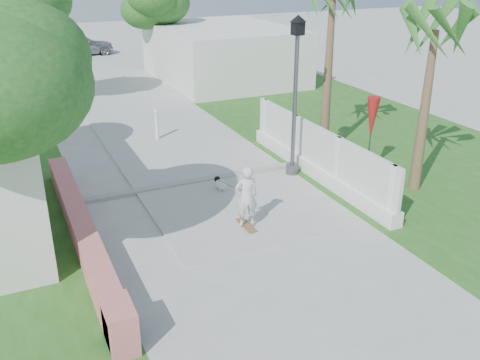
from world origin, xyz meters
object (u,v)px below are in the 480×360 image
dog (220,184)px  street_lamp (295,91)px  patio_umbrella (372,119)px  bollard (157,124)px  parked_car (80,45)px  skateboarder (231,187)px

dog → street_lamp: bearing=3.6°
street_lamp → patio_umbrella: street_lamp is taller
bollard → dog: 4.80m
street_lamp → parked_car: bearing=96.1°
skateboarder → dog: (0.24, 1.31, -0.48)m
skateboarder → parked_car: bearing=-81.7°
street_lamp → parked_car: size_ratio=1.12×
street_lamp → patio_umbrella: (1.90, -1.00, -0.74)m
patio_umbrella → parked_car: (-4.27, 23.19, -1.01)m
parked_car → street_lamp: bearing=177.3°
street_lamp → dog: street_lamp is taller
parked_car → dog: bearing=171.2°
patio_umbrella → skateboarder: patio_umbrella is taller
bollard → patio_umbrella: size_ratio=0.47×
bollard → patio_umbrella: 7.25m
patio_umbrella → parked_car: 23.60m
street_lamp → dog: size_ratio=7.93×
bollard → skateboarder: size_ratio=0.39×
street_lamp → skateboarder: 3.52m
street_lamp → bollard: street_lamp is taller
street_lamp → skateboarder: size_ratio=1.60×
bollard → parked_car: parked_car is taller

